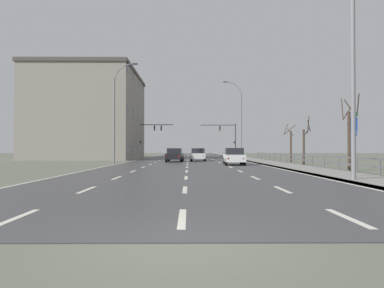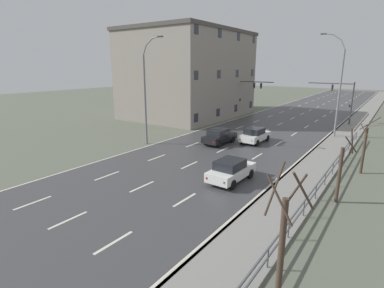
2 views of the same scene
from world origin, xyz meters
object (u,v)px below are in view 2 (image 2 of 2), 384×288
(car_far_right, at_px, (255,135))
(traffic_signal_left, at_px, (248,91))
(traffic_signal_right, at_px, (343,96))
(car_far_left, at_px, (219,136))
(street_lamp_midground, at_px, (338,88))
(street_lamp_left_bank, at_px, (146,94))
(brick_building, at_px, (189,74))
(car_distant, at_px, (231,170))

(car_far_right, bearing_deg, traffic_signal_left, 119.73)
(traffic_signal_right, distance_m, car_far_right, 17.27)
(traffic_signal_left, xyz_separation_m, car_far_left, (4.99, -17.30, -3.15))
(street_lamp_midground, distance_m, car_far_right, 10.69)
(car_far_left, bearing_deg, street_lamp_left_bank, -141.32)
(traffic_signal_right, height_order, car_far_left, traffic_signal_right)
(street_lamp_left_bank, bearing_deg, traffic_signal_left, 87.44)
(traffic_signal_right, distance_m, brick_building, 22.33)
(street_lamp_midground, bearing_deg, car_distant, -99.65)
(street_lamp_left_bank, distance_m, car_distant, 13.18)
(traffic_signal_left, bearing_deg, car_distant, -67.27)
(traffic_signal_right, relative_size, traffic_signal_left, 1.03)
(car_distant, bearing_deg, traffic_signal_left, 114.88)
(street_lamp_midground, bearing_deg, street_lamp_left_bank, -136.28)
(car_far_right, bearing_deg, car_far_left, -134.73)
(brick_building, bearing_deg, car_distant, -48.72)
(street_lamp_left_bank, xyz_separation_m, car_far_right, (8.71, 6.83, -4.29))
(traffic_signal_left, relative_size, car_far_left, 1.35)
(traffic_signal_left, height_order, brick_building, brick_building)
(traffic_signal_left, bearing_deg, brick_building, -154.11)
(car_far_right, xyz_separation_m, brick_building, (-16.04, 10.67, 5.72))
(car_distant, bearing_deg, street_lamp_midground, 82.50)
(street_lamp_left_bank, relative_size, brick_building, 0.54)
(street_lamp_left_bank, distance_m, traffic_signal_left, 21.57)
(traffic_signal_right, height_order, brick_building, brick_building)
(car_far_right, xyz_separation_m, car_distant, (3.02, -11.03, 0.00))
(car_distant, bearing_deg, street_lamp_left_bank, 162.45)
(traffic_signal_left, distance_m, car_far_left, 18.28)
(car_far_left, relative_size, brick_building, 0.22)
(traffic_signal_left, distance_m, car_distant, 28.07)
(traffic_signal_left, bearing_deg, street_lamp_midground, -27.71)
(street_lamp_midground, xyz_separation_m, car_distant, (-3.13, -18.42, -4.65))
(brick_building, bearing_deg, traffic_signal_right, 14.15)
(street_lamp_left_bank, distance_m, traffic_signal_right, 26.98)
(traffic_signal_right, xyz_separation_m, car_far_left, (-8.22, -18.70, -3.04))
(traffic_signal_left, bearing_deg, traffic_signal_right, 6.04)
(traffic_signal_right, distance_m, traffic_signal_left, 13.29)
(street_lamp_left_bank, relative_size, car_distant, 2.50)
(car_distant, xyz_separation_m, car_far_left, (-5.78, 8.43, 0.00))
(traffic_signal_left, bearing_deg, car_far_right, -62.19)
(car_far_right, distance_m, brick_building, 20.09)
(street_lamp_left_bank, relative_size, car_far_right, 2.50)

